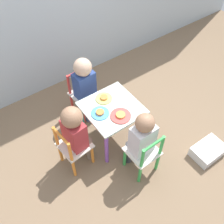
# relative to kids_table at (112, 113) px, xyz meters

# --- Properties ---
(ground_plane) EXTENTS (6.00, 6.00, 0.00)m
(ground_plane) POSITION_rel_kids_table_xyz_m (0.00, 0.00, -0.37)
(ground_plane) COLOR #7F664C
(kids_table) EXTENTS (0.49, 0.49, 0.45)m
(kids_table) POSITION_rel_kids_table_xyz_m (0.00, 0.00, 0.00)
(kids_table) COLOR silver
(kids_table) RESTS_ON ground_plane
(chair_green) EXTENTS (0.27, 0.27, 0.52)m
(chair_green) POSITION_rel_kids_table_xyz_m (0.01, -0.47, -0.11)
(chair_green) COLOR silver
(chair_green) RESTS_ON ground_plane
(chair_red) EXTENTS (0.28, 0.28, 0.52)m
(chair_red) POSITION_rel_kids_table_xyz_m (-0.04, 0.46, -0.11)
(chair_red) COLOR silver
(chair_red) RESTS_ON ground_plane
(chair_orange) EXTENTS (0.29, 0.29, 0.52)m
(chair_orange) POSITION_rel_kids_table_xyz_m (-0.46, -0.05, -0.11)
(chair_orange) COLOR silver
(chair_orange) RESTS_ON ground_plane
(child_front) EXTENTS (0.20, 0.21, 0.73)m
(child_front) POSITION_rel_kids_table_xyz_m (0.01, -0.40, 0.07)
(child_front) COLOR #38383D
(child_front) RESTS_ON ground_plane
(child_back) EXTENTS (0.21, 0.23, 0.74)m
(child_back) POSITION_rel_kids_table_xyz_m (-0.03, 0.40, 0.08)
(child_back) COLOR #4C608E
(child_back) RESTS_ON ground_plane
(child_left) EXTENTS (0.23, 0.21, 0.73)m
(child_left) POSITION_rel_kids_table_xyz_m (-0.40, -0.04, 0.08)
(child_left) COLOR #7A6B5B
(child_left) RESTS_ON ground_plane
(plate_front) EXTENTS (0.19, 0.19, 0.03)m
(plate_front) POSITION_rel_kids_table_xyz_m (-0.00, -0.13, 0.09)
(plate_front) COLOR #E54C47
(plate_front) RESTS_ON kids_table
(plate_back) EXTENTS (0.16, 0.16, 0.03)m
(plate_back) POSITION_rel_kids_table_xyz_m (0.00, 0.13, 0.09)
(plate_back) COLOR #EADB66
(plate_back) RESTS_ON kids_table
(plate_left) EXTENTS (0.16, 0.16, 0.03)m
(plate_left) POSITION_rel_kids_table_xyz_m (-0.13, 0.00, 0.09)
(plate_left) COLOR #4C9EE0
(plate_left) RESTS_ON kids_table
(storage_bin) EXTENTS (0.31, 0.22, 0.11)m
(storage_bin) POSITION_rel_kids_table_xyz_m (0.63, -0.72, -0.31)
(storage_bin) COLOR silver
(storage_bin) RESTS_ON ground_plane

